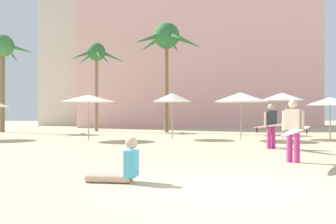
{
  "coord_description": "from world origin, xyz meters",
  "views": [
    {
      "loc": [
        -1.38,
        -6.48,
        1.35
      ],
      "look_at": [
        -0.99,
        5.37,
        1.4
      ],
      "focal_mm": 37.89,
      "sensor_mm": 36.0,
      "label": 1
    }
  ],
  "objects": [
    {
      "name": "person_near_right",
      "position": [
        2.4,
        3.05,
        0.93
      ],
      "size": [
        2.08,
        2.86,
        1.74
      ],
      "rotation": [
        0.0,
        0.0,
        4.03
      ],
      "color": "#B7337F",
      "rests_on": "ground"
    },
    {
      "name": "ground",
      "position": [
        0.0,
        0.0,
        0.0
      ],
      "size": [
        120.0,
        120.0,
        0.0
      ],
      "primitive_type": "plane",
      "color": "#C6B28C"
    },
    {
      "name": "person_far_right",
      "position": [
        3.04,
        6.87,
        0.92
      ],
      "size": [
        1.12,
        3.04,
        1.73
      ],
      "rotation": [
        0.0,
        0.0,
        5.02
      ],
      "color": "#B7337F",
      "rests_on": "ground"
    },
    {
      "name": "palm_tree_far_left",
      "position": [
        -12.63,
        19.7,
        5.88
      ],
      "size": [
        5.17,
        5.1,
        7.13
      ],
      "color": "brown",
      "rests_on": "ground"
    },
    {
      "name": "hotel_pink",
      "position": [
        2.95,
        31.95,
        7.25
      ],
      "size": [
        23.64,
        9.89,
        14.5
      ],
      "primitive_type": "cube",
      "color": "beige",
      "rests_on": "ground"
    },
    {
      "name": "cafe_umbrella_2",
      "position": [
        7.92,
        12.16,
        2.02
      ],
      "size": [
        2.55,
        2.55,
        2.24
      ],
      "color": "gray",
      "rests_on": "ground"
    },
    {
      "name": "person_far_left",
      "position": [
        -2.06,
        0.5,
        0.3
      ],
      "size": [
        1.05,
        0.54,
        0.9
      ],
      "rotation": [
        0.0,
        0.0,
        2.97
      ],
      "color": "#D1A889",
      "rests_on": "ground"
    },
    {
      "name": "cafe_umbrella_3",
      "position": [
        5.38,
        12.31,
        2.27
      ],
      "size": [
        2.27,
        2.27,
        2.48
      ],
      "color": "gray",
      "rests_on": "ground"
    },
    {
      "name": "palm_tree_center",
      "position": [
        -0.65,
        18.97,
        6.66
      ],
      "size": [
        5.06,
        5.08,
        7.91
      ],
      "color": "brown",
      "rests_on": "ground"
    },
    {
      "name": "cafe_umbrella_4",
      "position": [
        2.93,
        11.46,
        2.19
      ],
      "size": [
        2.75,
        2.75,
        2.44
      ],
      "color": "gray",
      "rests_on": "ground"
    },
    {
      "name": "hotel_tower_gray",
      "position": [
        -7.92,
        38.16,
        11.5
      ],
      "size": [
        13.22,
        9.91,
        23.01
      ],
      "primitive_type": "cube",
      "color": "beige",
      "rests_on": "ground"
    },
    {
      "name": "palm_tree_left",
      "position": [
        -5.99,
        20.85,
        5.7
      ],
      "size": [
        4.11,
        4.25,
        6.8
      ],
      "color": "#896B4C",
      "rests_on": "ground"
    },
    {
      "name": "cafe_umbrella_6",
      "position": [
        -4.82,
        11.59,
        2.13
      ],
      "size": [
        2.71,
        2.71,
        2.31
      ],
      "color": "gray",
      "rests_on": "ground"
    },
    {
      "name": "cafe_umbrella_0",
      "position": [
        -0.54,
        12.41,
        2.22
      ],
      "size": [
        2.12,
        2.12,
        2.45
      ],
      "color": "gray",
      "rests_on": "ground"
    }
  ]
}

